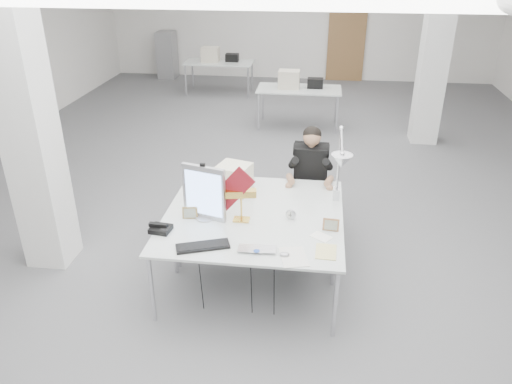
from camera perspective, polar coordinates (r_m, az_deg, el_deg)
room_shell at (r=6.79m, az=2.56°, el=13.41°), size 10.04×14.04×3.24m
desk_main at (r=4.70m, az=-0.99°, el=-5.29°), size 1.80×0.90×0.02m
desk_second at (r=5.48m, az=0.37°, el=-0.40°), size 1.80×0.90×0.02m
bg_desk_a at (r=9.79m, az=4.95°, el=11.63°), size 1.60×0.80×0.02m
bg_desk_b at (r=12.16m, az=-4.25°, el=14.55°), size 1.60×0.80×0.02m
filing_cabinet at (r=13.98m, az=-10.12°, el=15.18°), size 0.45×0.55×1.20m
office_chair at (r=6.17m, az=6.11°, el=0.11°), size 0.51×0.51×0.99m
seated_person at (r=5.96m, az=6.27°, el=3.37°), size 0.54×0.67×0.97m
monitor at (r=4.91m, az=-5.96°, el=-0.08°), size 0.45×0.17×0.56m
pennant at (r=4.80m, az=-2.86°, el=0.15°), size 0.49×0.11×0.53m
keyboard at (r=4.56m, az=-6.10°, el=-6.18°), size 0.51×0.32×0.02m
laptop at (r=4.45m, az=0.07°, el=-6.92°), size 0.35×0.24×0.03m
mouse at (r=4.42m, az=3.26°, el=-7.12°), size 0.10×0.09×0.04m
bankers_lamp at (r=4.89m, az=-1.70°, el=-1.60°), size 0.30×0.17×0.32m
desk_phone at (r=4.86m, az=-10.83°, el=-4.17°), size 0.21×0.20×0.05m
picture_frame_left at (r=5.03m, az=-7.56°, el=-2.36°), size 0.16×0.06×0.12m
picture_frame_right at (r=4.82m, az=8.56°, el=-3.72°), size 0.16×0.05×0.12m
desk_clock at (r=4.99m, az=3.99°, el=-2.56°), size 0.10×0.07×0.10m
paper_stack_a at (r=4.42m, az=4.34°, el=-7.39°), size 0.29×0.37×0.01m
paper_stack_b at (r=4.52m, az=8.00°, el=-6.76°), size 0.19×0.26×0.01m
paper_stack_c at (r=4.73m, az=7.46°, el=-5.10°), size 0.23×0.21×0.01m
beige_monitor at (r=5.48m, az=-2.54°, el=1.55°), size 0.41×0.40×0.32m
architect_lamp at (r=5.02m, az=9.53°, el=2.84°), size 0.33×0.77×0.97m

